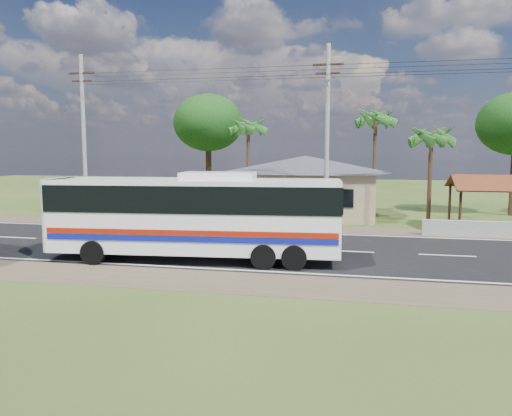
# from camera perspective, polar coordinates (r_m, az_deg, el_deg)

# --- Properties ---
(ground) EXTENTS (120.00, 120.00, 0.00)m
(ground) POSITION_cam_1_polar(r_m,az_deg,el_deg) (24.74, -0.11, -4.58)
(ground) COLOR #2B4117
(ground) RESTS_ON ground
(road) EXTENTS (120.00, 16.00, 0.03)m
(road) POSITION_cam_1_polar(r_m,az_deg,el_deg) (24.74, -0.11, -4.56)
(road) COLOR black
(road) RESTS_ON ground
(house) EXTENTS (12.40, 10.00, 5.00)m
(house) POSITION_cam_1_polar(r_m,az_deg,el_deg) (37.01, 5.64, 3.26)
(house) COLOR tan
(house) RESTS_ON ground
(waiting_shed) EXTENTS (5.20, 4.48, 3.35)m
(waiting_shed) POSITION_cam_1_polar(r_m,az_deg,el_deg) (33.25, 25.76, 2.39)
(waiting_shed) COLOR #3C2516
(waiting_shed) RESTS_ON ground
(concrete_barrier) EXTENTS (7.00, 0.30, 0.90)m
(concrete_barrier) POSITION_cam_1_polar(r_m,az_deg,el_deg) (30.44, 25.00, -2.22)
(concrete_barrier) COLOR #9E9E99
(concrete_barrier) RESTS_ON ground
(utility_poles) EXTENTS (32.80, 2.22, 11.00)m
(utility_poles) POSITION_cam_1_polar(r_m,az_deg,el_deg) (30.32, 7.49, 8.40)
(utility_poles) COLOR #9E9E99
(utility_poles) RESTS_ON ground
(palm_near) EXTENTS (2.80, 2.80, 6.70)m
(palm_near) POSITION_cam_1_polar(r_m,az_deg,el_deg) (35.01, 19.42, 7.74)
(palm_near) COLOR #47301E
(palm_near) RESTS_ON ground
(palm_mid) EXTENTS (2.80, 2.80, 8.20)m
(palm_mid) POSITION_cam_1_polar(r_m,az_deg,el_deg) (39.30, 13.51, 9.89)
(palm_mid) COLOR #47301E
(palm_mid) RESTS_ON ground
(palm_far) EXTENTS (2.80, 2.80, 7.70)m
(palm_far) POSITION_cam_1_polar(r_m,az_deg,el_deg) (40.79, -0.90, 9.27)
(palm_far) COLOR #47301E
(palm_far) RESTS_ON ground
(tree_behind_house) EXTENTS (6.00, 6.00, 9.61)m
(tree_behind_house) POSITION_cam_1_polar(r_m,az_deg,el_deg) (43.79, -5.49, 9.64)
(tree_behind_house) COLOR #47301E
(tree_behind_house) RESTS_ON ground
(coach_bus) EXTENTS (12.67, 3.74, 3.88)m
(coach_bus) POSITION_cam_1_polar(r_m,az_deg,el_deg) (21.69, -6.96, -0.29)
(coach_bus) COLOR white
(coach_bus) RESTS_ON ground
(motorcycle) EXTENTS (1.79, 0.98, 0.89)m
(motorcycle) POSITION_cam_1_polar(r_m,az_deg,el_deg) (30.80, 20.77, -1.94)
(motorcycle) COLOR black
(motorcycle) RESTS_ON ground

